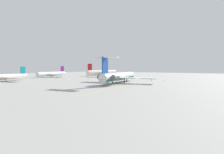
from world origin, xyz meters
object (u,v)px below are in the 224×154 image
ground_crew_near_nose (100,78)px  safety_cone_wingtip (164,80)px  airliner_mid_left (5,77)px  airliner_mid_right (51,74)px  safety_cone_nose (115,79)px  main_jetliner (118,76)px  ground_crew_near_tail (152,79)px  airliner_far_right (103,72)px

ground_crew_near_nose → safety_cone_wingtip: size_ratio=3.00×
airliner_mid_left → airliner_mid_right: airliner_mid_right is taller
airliner_mid_right → safety_cone_nose: size_ratio=50.04×
main_jetliner → ground_crew_near_nose: (17.45, 24.36, -2.07)m
airliner_mid_right → airliner_mid_left: bearing=13.6°
ground_crew_near_nose → ground_crew_near_tail: (5.18, -31.50, 0.09)m
airliner_far_right → ground_crew_near_tail: bearing=-110.4°
safety_cone_wingtip → airliner_far_right: bearing=64.5°
ground_crew_near_tail → ground_crew_near_nose: bearing=-55.9°
main_jetliner → safety_cone_wingtip: size_ratio=70.93×
main_jetliner → safety_cone_wingtip: 28.91m
safety_cone_nose → safety_cone_wingtip: 28.64m
airliner_far_right → ground_crew_near_nose: 46.78m
airliner_mid_right → ground_crew_near_nose: bearing=85.9°
ground_crew_near_tail → safety_cone_wingtip: ground_crew_near_tail is taller
airliner_far_right → ground_crew_near_nose: bearing=-136.1°
airliner_mid_right → safety_cone_wingtip: airliner_mid_right is taller
airliner_far_right → airliner_mid_right: bearing=164.2°
ground_crew_near_tail → safety_cone_nose: 22.37m
airliner_mid_right → safety_cone_nose: bearing=89.1°
main_jetliner → airliner_mid_left: 60.58m
ground_crew_near_nose → safety_cone_nose: size_ratio=3.00×
airliner_mid_left → main_jetliner: bearing=105.1°
main_jetliner → airliner_mid_right: bearing=66.3°
ground_crew_near_tail → airliner_mid_left: bearing=-29.2°
airliner_far_right → ground_crew_near_tail: (-33.43, -57.84, -1.84)m
airliner_far_right → ground_crew_near_tail: size_ratio=18.79×
ground_crew_near_nose → ground_crew_near_tail: ground_crew_near_tail is taller
main_jetliner → airliner_mid_left: size_ratio=1.51×
airliner_far_right → ground_crew_near_nose: (-38.61, -26.34, -1.93)m
safety_cone_nose → airliner_mid_left: bearing=137.0°
airliner_mid_right → airliner_far_right: bearing=149.5°
ground_crew_near_tail → safety_cone_wingtip: (3.00, -5.93, -0.86)m
safety_cone_nose → main_jetliner: bearing=-143.7°
airliner_mid_left → safety_cone_wingtip: (48.84, -69.02, -2.00)m
main_jetliner → safety_cone_nose: (20.60, 15.12, -2.84)m
airliner_mid_right → ground_crew_near_tail: 76.82m
airliner_far_right → safety_cone_nose: size_ratio=61.42×
airliner_far_right → safety_cone_nose: bearing=-125.3°
airliner_mid_left → ground_crew_near_nose: size_ratio=15.69×
safety_cone_nose → safety_cone_wingtip: (5.03, -28.19, 0.00)m
main_jetliner → ground_crew_near_nose: size_ratio=23.66×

